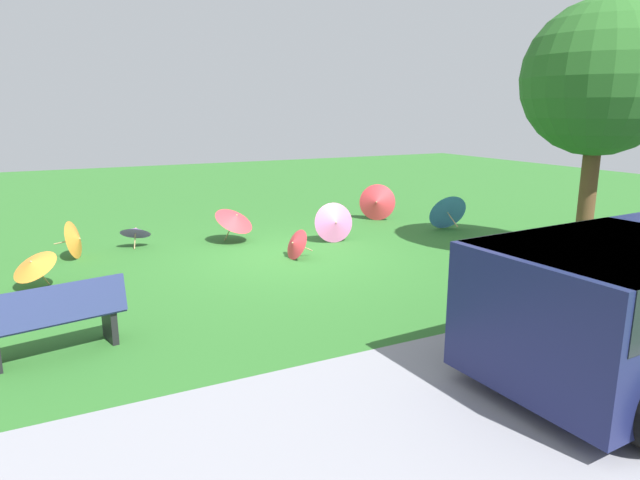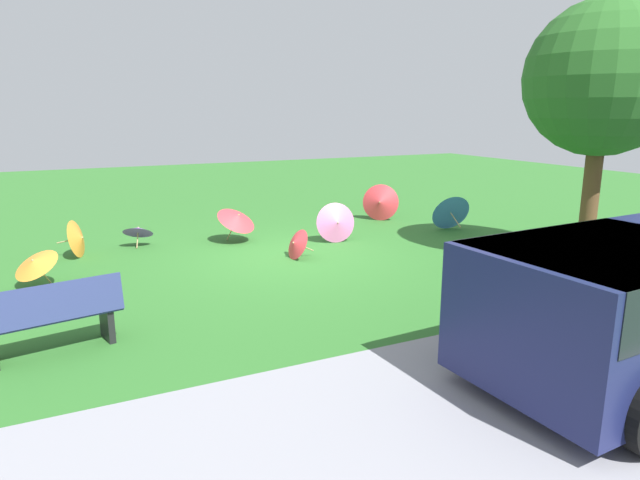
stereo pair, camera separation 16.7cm
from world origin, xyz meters
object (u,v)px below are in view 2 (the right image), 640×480
parasol_orange_1 (79,238)px  parasol_red_3 (296,244)px  shade_tree (603,79)px  parasol_orange_0 (35,263)px  parasol_blue_0 (449,211)px  parasol_red_1 (237,218)px  parasol_pink_0 (337,223)px  parasol_purple_0 (138,230)px  park_bench (52,317)px  parasol_red_0 (380,202)px

parasol_orange_1 → parasol_red_3: bearing=152.5°
shade_tree → parasol_orange_1: shade_tree is taller
parasol_orange_0 → parasol_blue_0: size_ratio=0.96×
parasol_orange_1 → parasol_red_1: parasol_red_1 is taller
parasol_orange_0 → parasol_pink_0: size_ratio=1.08×
parasol_red_3 → parasol_purple_0: 3.54m
parasol_orange_1 → parasol_blue_0: size_ratio=0.77×
parasol_orange_1 → parasol_purple_0: bearing=-160.7°
parasol_orange_0 → parasol_orange_1: 1.95m
park_bench → shade_tree: bearing=-179.0°
shade_tree → parasol_orange_0: shade_tree is taller
parasol_red_1 → parasol_purple_0: bearing=-15.5°
parasol_red_1 → parasol_pink_0: size_ratio=1.26×
parasol_red_1 → park_bench: bearing=50.7°
parasol_red_0 → parasol_pink_0: size_ratio=1.13×
parasol_orange_1 → parasol_pink_0: size_ratio=0.88×
park_bench → parasol_blue_0: parasol_blue_0 is taller
parasol_purple_0 → parasol_blue_0: (-7.05, 1.53, 0.11)m
park_bench → parasol_red_0: (-7.85, -5.30, 0.02)m
parasol_orange_0 → parasol_orange_1: parasol_orange_1 is taller
shade_tree → parasol_pink_0: (3.59, -3.44, -2.94)m
parasol_orange_0 → parasol_red_1: bearing=-157.4°
parasol_pink_0 → parasol_blue_0: (-3.08, -0.01, 0.01)m
parasol_orange_0 → parasol_red_3: 4.56m
shade_tree → parasol_blue_0: (0.51, -3.44, -2.92)m
shade_tree → parasol_orange_1: (8.73, -4.56, -3.00)m
parasol_red_0 → shade_tree: bearing=105.4°
parasol_purple_0 → parasol_blue_0: parasol_blue_0 is taller
parasol_red_1 → parasol_red_3: size_ratio=1.77×
shade_tree → parasol_red_1: (5.53, -4.41, -2.84)m
parasol_red_0 → parasol_purple_0: parasol_red_0 is taller
parasol_orange_0 → parasol_red_1: 4.29m
park_bench → parasol_purple_0: bearing=-108.5°
shade_tree → parasol_red_1: bearing=-38.5°
park_bench → parasol_orange_0: (0.22, -2.92, -0.05)m
parasol_red_1 → parasol_red_3: (-0.60, 1.83, -0.24)m
park_bench → parasol_blue_0: 9.47m
park_bench → parasol_orange_1: size_ratio=2.07×
shade_tree → parasol_blue_0: shade_tree is taller
parasol_pink_0 → parasol_purple_0: size_ratio=1.13×
parasol_orange_1 → parasol_red_3: 4.28m
parasol_purple_0 → parasol_orange_0: bearing=48.7°
parasol_purple_0 → parasol_blue_0: bearing=167.8°
parasol_orange_0 → parasol_blue_0: (-8.98, -0.68, 0.04)m
parasol_red_0 → parasol_orange_1: 7.34m
shade_tree → parasol_red_1: size_ratio=4.18×
parasol_red_1 → parasol_red_3: 1.94m
park_bench → parasol_orange_1: bearing=-96.5°
parasol_purple_0 → parasol_pink_0: bearing=158.9°
parasol_orange_0 → parasol_red_3: (-4.55, 0.18, -0.12)m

